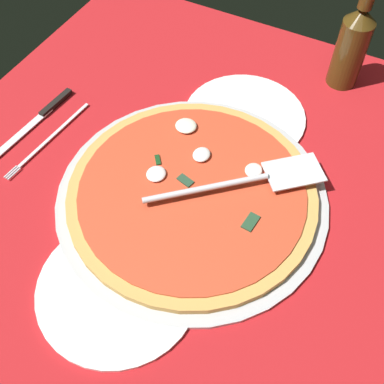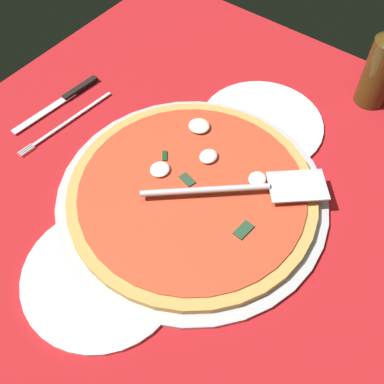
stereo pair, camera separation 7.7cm
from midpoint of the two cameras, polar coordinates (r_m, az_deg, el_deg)
The scene contains 9 objects.
ground_plane at distance 77.50cm, azimuth 4.36°, elevation -3.24°, with size 103.70×103.70×0.80cm, color #B11A1E.
checker_pattern at distance 77.12cm, azimuth 4.38°, elevation -3.06°, with size 103.70×103.70×0.10cm.
pizza_pan at distance 78.32cm, azimuth 2.81°, elevation -0.85°, with size 44.91×44.91×1.06cm, color #B9BABC.
dinner_plate_left at distance 71.71cm, azimuth -7.76°, elevation -10.14°, with size 23.93×23.93×1.00cm, color white.
dinner_plate_right at distance 90.61cm, azimuth 10.83°, elevation 7.92°, with size 22.93×22.93×1.00cm, color white.
pizza at distance 77.32cm, azimuth 2.88°, elevation -0.21°, with size 41.06×41.06×2.61cm.
pizza_server at distance 76.09cm, azimuth 9.59°, elevation 0.28°, with size 22.45×24.80×1.00cm.
place_setting_far at distance 93.77cm, azimuth -12.84°, elevation 9.28°, with size 23.01×13.19×1.40cm.
beer_bottle at distance 96.15cm, azimuth 24.34°, elevation 13.84°, with size 5.96×5.96×22.95cm.
Camera 2 is at (-34.71, -23.86, 64.63)cm, focal length 44.14 mm.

